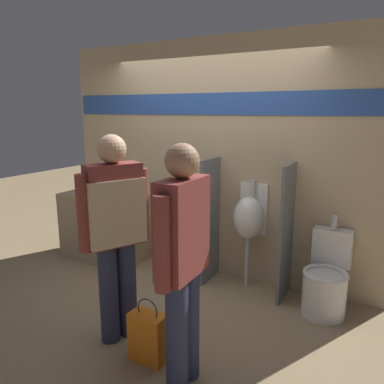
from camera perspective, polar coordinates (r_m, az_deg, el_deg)
ground_plane at (r=4.25m, az=-1.17°, el=-14.41°), size 16.00×16.00×0.00m
display_wall at (r=4.35m, az=2.80°, el=5.06°), size 3.92×0.07×2.70m
sink_counter at (r=5.06m, az=-13.12°, el=-5.02°), size 1.08×0.60×0.86m
sink_basin at (r=4.95m, az=-12.50°, el=0.58°), size 0.32×0.32×0.28m
cell_phone at (r=4.65m, az=-11.45°, el=-0.93°), size 0.07×0.14×0.01m
divider_near_counter at (r=4.22m, az=2.77°, el=-4.36°), size 0.03×0.44×1.40m
divider_mid at (r=3.92m, az=14.18°, el=-6.03°), size 0.03×0.44×1.40m
urinal_near_counter at (r=4.45m, az=-1.81°, el=-2.41°), size 0.33×0.32×1.18m
urinal_far at (r=4.09m, az=8.63°, el=-3.92°), size 0.33×0.32×1.18m
toilet at (r=3.90m, az=19.75°, el=-12.75°), size 0.42×0.58×0.92m
person_in_vest at (r=3.10m, az=-11.63°, el=-4.91°), size 0.40×0.56×1.73m
person_with_lanyard at (r=2.53m, az=-1.45°, el=-10.08°), size 0.23×0.60×1.72m
shopping_bag at (r=3.12m, az=-6.70°, el=-21.03°), size 0.29×0.16×0.52m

